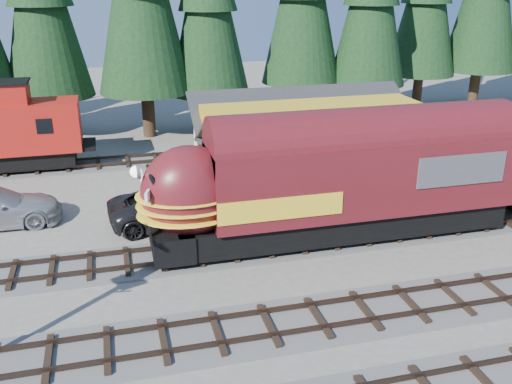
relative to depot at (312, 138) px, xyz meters
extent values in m
plane|color=#6B665B|center=(0.00, -10.50, -2.96)|extent=(120.00, 120.00, 0.00)
cube|color=#4C4947|center=(-10.00, 7.50, -2.92)|extent=(32.00, 3.20, 0.08)
cube|color=#38281E|center=(-10.00, 6.78, -2.71)|extent=(32.00, 0.08, 0.16)
cube|color=#38281E|center=(-10.00, 8.22, -2.71)|extent=(32.00, 0.08, 0.16)
cube|color=gold|center=(0.00, 0.00, -1.26)|extent=(12.00, 6.00, 3.40)
cube|color=gold|center=(0.00, 0.00, 1.16)|extent=(11.88, 3.30, 1.44)
cube|color=white|center=(-6.04, -1.00, -0.76)|extent=(0.06, 2.40, 0.60)
cone|color=black|center=(-3.12, 13.81, 6.72)|extent=(5.91, 5.91, 13.46)
cube|color=black|center=(-0.84, -6.50, -2.05)|extent=(15.12, 2.71, 1.17)
cube|color=#5A1419|center=(0.01, -6.50, 0.13)|extent=(13.79, 3.18, 3.18)
ellipsoid|color=#5A1419|center=(-7.74, -6.50, 0.02)|extent=(4.03, 3.12, 3.93)
cube|color=#38383A|center=(3.93, -6.50, 0.50)|extent=(4.24, 3.24, 1.38)
sphere|color=white|center=(-9.84, -6.50, 1.08)|extent=(0.47, 0.47, 0.47)
cube|color=black|center=(-17.34, 7.50, -2.14)|extent=(8.86, 2.28, 0.98)
cube|color=#AF1912|center=(-16.36, 7.50, 1.89)|extent=(2.36, 2.16, 1.18)
imported|color=black|center=(-7.97, -2.76, -2.08)|extent=(6.57, 3.46, 1.76)
camera|label=1|loc=(-10.65, -28.46, 8.44)|focal=40.00mm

